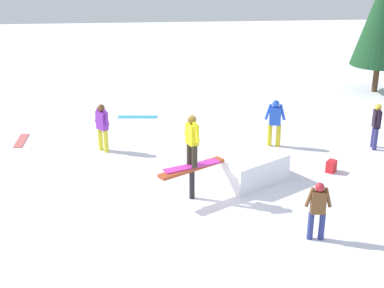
% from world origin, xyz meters
% --- Properties ---
extents(ground_plane, '(60.00, 60.00, 0.00)m').
position_xyz_m(ground_plane, '(0.00, 0.00, 0.00)').
color(ground_plane, white).
extents(rail_feature, '(1.74, 1.26, 0.87)m').
position_xyz_m(rail_feature, '(0.00, 0.00, 0.72)').
color(rail_feature, black).
rests_on(rail_feature, ground).
extents(snow_kicker_ramp, '(2.33, 2.24, 0.74)m').
position_xyz_m(snow_kicker_ramp, '(-1.57, -1.01, 0.37)').
color(snow_kicker_ramp, white).
rests_on(snow_kicker_ramp, ground).
extents(main_rider_on_rail, '(1.47, 0.84, 1.34)m').
position_xyz_m(main_rider_on_rail, '(0.00, 0.00, 1.53)').
color(main_rider_on_rail, '#C02CA2').
rests_on(main_rider_on_rail, rail_feature).
extents(bystander_black, '(0.25, 0.60, 1.45)m').
position_xyz_m(bystander_black, '(-5.95, -2.93, 0.81)').
color(bystander_black, navy).
rests_on(bystander_black, ground).
extents(bystander_purple, '(0.51, 0.54, 1.50)m').
position_xyz_m(bystander_purple, '(2.45, -3.44, 0.84)').
color(bystander_purple, yellow).
rests_on(bystander_purple, ground).
extents(bystander_brown, '(0.59, 0.23, 1.36)m').
position_xyz_m(bystander_brown, '(-2.53, 2.18, 0.76)').
color(bystander_brown, navy).
rests_on(bystander_brown, ground).
extents(bystander_blue, '(0.66, 0.27, 1.50)m').
position_xyz_m(bystander_blue, '(-2.88, -3.41, 0.84)').
color(bystander_blue, yellow).
rests_on(bystander_blue, ground).
extents(loose_snowboard_cyan, '(1.45, 0.40, 0.02)m').
position_xyz_m(loose_snowboard_cyan, '(1.45, -6.66, 0.01)').
color(loose_snowboard_cyan, '#31ABBF').
rests_on(loose_snowboard_cyan, ground).
extents(loose_snowboard_coral, '(0.29, 1.25, 0.02)m').
position_xyz_m(loose_snowboard_coral, '(5.18, -4.51, 0.01)').
color(loose_snowboard_coral, '#DE6260').
rests_on(loose_snowboard_coral, ground).
extents(backpack_on_snow, '(0.36, 0.37, 0.34)m').
position_xyz_m(backpack_on_snow, '(-4.04, -1.29, 0.17)').
color(backpack_on_snow, red).
rests_on(backpack_on_snow, ground).
extents(pine_tree_near, '(2.32, 2.32, 5.27)m').
position_xyz_m(pine_tree_near, '(-8.63, -9.33, 3.21)').
color(pine_tree_near, '#4C331E').
rests_on(pine_tree_near, ground).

